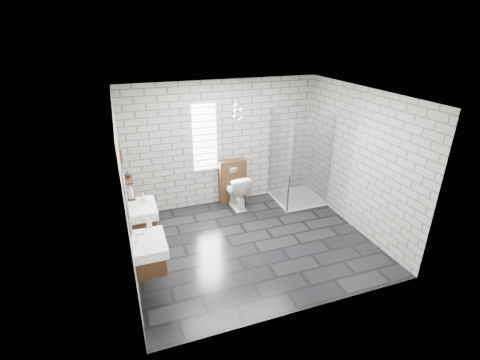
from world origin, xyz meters
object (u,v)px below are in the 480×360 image
shower_enclosure (297,182)px  vanity_left (147,246)px  toilet (236,191)px  cistern_panel (232,181)px  vanity_right (140,211)px

shower_enclosure → vanity_left: bearing=-152.3°
vanity_left → toilet: size_ratio=2.08×
shower_enclosure → cistern_panel: bearing=158.8°
cistern_panel → shower_enclosure: size_ratio=0.49×
toilet → vanity_left: bearing=40.0°
vanity_left → shower_enclosure: 3.86m
vanity_right → cistern_panel: size_ratio=1.57×
shower_enclosure → toilet: (-1.33, 0.27, -0.13)m
shower_enclosure → vanity_right: bearing=-168.8°
vanity_left → shower_enclosure: shower_enclosure is taller
vanity_left → vanity_right: (0.00, 1.12, 0.00)m
vanity_left → toilet: bearing=44.7°
vanity_left → toilet: vanity_left is taller
toilet → vanity_right: bearing=19.7°
cistern_panel → shower_enclosure: 1.43m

